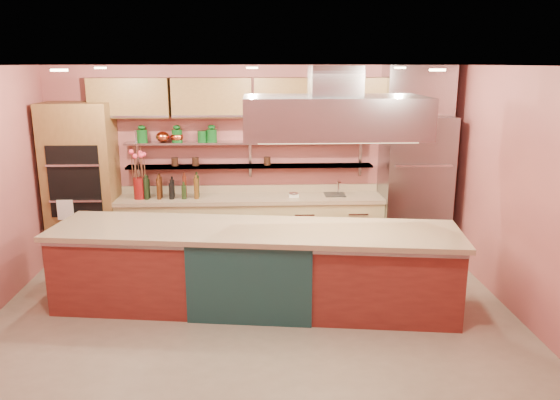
{
  "coord_description": "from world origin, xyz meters",
  "views": [
    {
      "loc": [
        0.03,
        -5.55,
        2.83
      ],
      "look_at": [
        0.33,
        1.0,
        1.18
      ],
      "focal_mm": 35.0,
      "sensor_mm": 36.0,
      "label": 1
    }
  ],
  "objects_px": {
    "island": "(255,267)",
    "green_canister": "(202,136)",
    "flower_vase": "(140,188)",
    "kitchen_scale": "(294,194)",
    "refrigerator": "(414,188)",
    "copper_kettle": "(163,137)"
  },
  "relations": [
    {
      "from": "island",
      "to": "green_canister",
      "type": "distance_m",
      "value": 2.4
    },
    {
      "from": "flower_vase",
      "to": "kitchen_scale",
      "type": "bearing_deg",
      "value": 0.0
    },
    {
      "from": "refrigerator",
      "to": "island",
      "type": "xyz_separation_m",
      "value": [
        -2.35,
        -1.64,
        -0.57
      ]
    },
    {
      "from": "flower_vase",
      "to": "copper_kettle",
      "type": "bearing_deg",
      "value": 33.88
    },
    {
      "from": "kitchen_scale",
      "to": "green_canister",
      "type": "bearing_deg",
      "value": -179.06
    },
    {
      "from": "green_canister",
      "to": "flower_vase",
      "type": "bearing_deg",
      "value": -166.21
    },
    {
      "from": "island",
      "to": "flower_vase",
      "type": "relative_size",
      "value": 15.24
    },
    {
      "from": "kitchen_scale",
      "to": "island",
      "type": "bearing_deg",
      "value": -98.88
    },
    {
      "from": "flower_vase",
      "to": "island",
      "type": "bearing_deg",
      "value": -45.13
    },
    {
      "from": "green_canister",
      "to": "copper_kettle",
      "type": "bearing_deg",
      "value": 180.0
    },
    {
      "from": "refrigerator",
      "to": "green_canister",
      "type": "height_order",
      "value": "refrigerator"
    },
    {
      "from": "refrigerator",
      "to": "island",
      "type": "height_order",
      "value": "refrigerator"
    },
    {
      "from": "refrigerator",
      "to": "island",
      "type": "distance_m",
      "value": 2.92
    },
    {
      "from": "flower_vase",
      "to": "kitchen_scale",
      "type": "distance_m",
      "value": 2.22
    },
    {
      "from": "refrigerator",
      "to": "copper_kettle",
      "type": "xyz_separation_m",
      "value": [
        -3.66,
        0.23,
        0.74
      ]
    },
    {
      "from": "kitchen_scale",
      "to": "copper_kettle",
      "type": "height_order",
      "value": "copper_kettle"
    },
    {
      "from": "copper_kettle",
      "to": "green_canister",
      "type": "distance_m",
      "value": 0.57
    },
    {
      "from": "refrigerator",
      "to": "flower_vase",
      "type": "distance_m",
      "value": 3.99
    },
    {
      "from": "flower_vase",
      "to": "kitchen_scale",
      "type": "xyz_separation_m",
      "value": [
        2.22,
        0.0,
        -0.11
      ]
    },
    {
      "from": "island",
      "to": "flower_vase",
      "type": "height_order",
      "value": "flower_vase"
    },
    {
      "from": "flower_vase",
      "to": "green_canister",
      "type": "relative_size",
      "value": 1.91
    },
    {
      "from": "refrigerator",
      "to": "island",
      "type": "bearing_deg",
      "value": -145.1
    }
  ]
}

